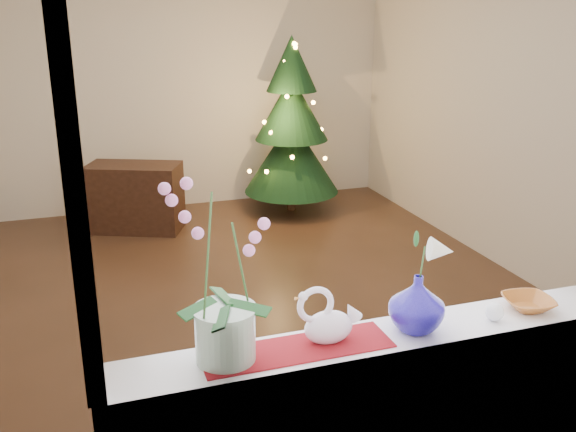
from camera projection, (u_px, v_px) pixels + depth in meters
name	position (u px, v px, depth m)	size (l,w,h in m)	color
ground	(240.00, 297.00, 4.85)	(5.00, 5.00, 0.00)	#362316
wall_back	(177.00, 81.00, 6.67)	(4.50, 0.10, 2.70)	beige
wall_front	(416.00, 238.00, 2.17)	(4.50, 0.10, 2.70)	beige
wall_right	(510.00, 104.00, 5.11)	(0.10, 5.00, 2.70)	beige
windowsill	(391.00, 338.00, 2.43)	(2.20, 0.26, 0.04)	white
window_frame	(418.00, 134.00, 2.09)	(2.22, 0.06, 1.60)	white
runner	(297.00, 349.00, 2.31)	(0.70, 0.20, 0.01)	maroon
orchid_pot	(223.00, 273.00, 2.14)	(0.23, 0.23, 0.66)	silver
swan	(329.00, 315.00, 2.33)	(0.25, 0.12, 0.21)	silver
blue_vase	(417.00, 299.00, 2.41)	(0.24, 0.24, 0.26)	navy
lily	(421.00, 244.00, 2.34)	(0.14, 0.08, 0.19)	beige
paperweight	(494.00, 312.00, 2.51)	(0.07, 0.07, 0.07)	white
amber_dish	(528.00, 304.00, 2.62)	(0.17, 0.17, 0.04)	#914E19
xmas_tree	(292.00, 126.00, 6.63)	(1.00, 1.00, 1.82)	black
side_table	(135.00, 197.00, 6.21)	(0.87, 0.44, 0.65)	black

